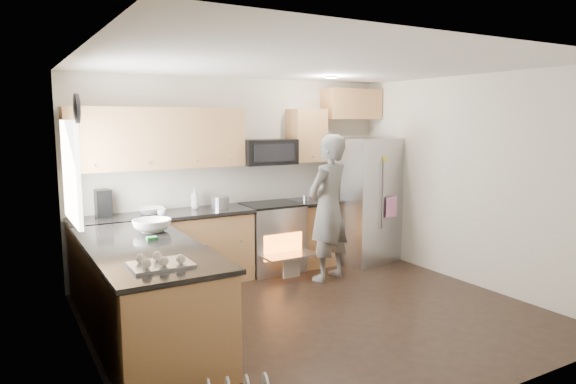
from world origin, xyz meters
TOP-DOWN VIEW (x-y plane):
  - ground at (0.00, 0.00)m, footprint 4.50×4.50m
  - room_shell at (-0.04, 0.02)m, footprint 4.54×4.04m
  - back_cabinet_run at (-0.58, 1.75)m, footprint 4.45×0.64m
  - peninsula at (-1.75, 0.25)m, footprint 0.96×2.36m
  - stove_range at (0.35, 1.69)m, footprint 0.76×0.97m
  - refrigerator at (1.77, 1.45)m, footprint 0.98×0.82m
  - person at (0.79, 0.98)m, footprint 0.79×0.66m

SIDE VIEW (x-z plane):
  - ground at x=0.00m, z-range 0.00..0.00m
  - peninsula at x=-1.75m, z-range -0.06..0.99m
  - stove_range at x=0.35m, z-range -0.22..1.57m
  - refrigerator at x=1.77m, z-range 0.00..1.79m
  - person at x=0.79m, z-range 0.00..1.87m
  - back_cabinet_run at x=-0.58m, z-range -0.29..2.21m
  - room_shell at x=-0.04m, z-range 0.36..2.98m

